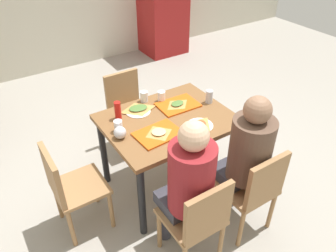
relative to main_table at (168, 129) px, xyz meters
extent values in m
cube|color=#9E998E|center=(0.00, 0.00, -0.68)|extent=(10.00, 10.00, 0.02)
cube|color=brown|center=(0.00, 0.00, 0.09)|extent=(1.09, 0.85, 0.04)
cylinder|color=black|center=(-0.48, -0.37, -0.30)|extent=(0.06, 0.06, 0.74)
cylinder|color=black|center=(0.48, -0.37, -0.30)|extent=(0.06, 0.06, 0.74)
cylinder|color=black|center=(-0.48, 0.37, -0.30)|extent=(0.06, 0.06, 0.74)
cylinder|color=black|center=(0.48, 0.37, -0.30)|extent=(0.06, 0.06, 0.74)
cube|color=#9E7247|center=(-0.27, -0.73, -0.25)|extent=(0.40, 0.40, 0.03)
cube|color=#9E7247|center=(-0.27, -0.91, -0.03)|extent=(0.38, 0.04, 0.40)
cylinder|color=#9E7247|center=(-0.44, -0.56, -0.47)|extent=(0.04, 0.04, 0.41)
cylinder|color=#9E7247|center=(-0.10, -0.56, -0.47)|extent=(0.04, 0.04, 0.41)
cylinder|color=#9E7247|center=(-0.10, -0.90, -0.47)|extent=(0.04, 0.04, 0.41)
cube|color=#9E7247|center=(0.27, -0.73, -0.25)|extent=(0.40, 0.40, 0.03)
cube|color=#9E7247|center=(0.27, -0.91, -0.03)|extent=(0.38, 0.04, 0.40)
cylinder|color=#9E7247|center=(0.10, -0.56, -0.47)|extent=(0.04, 0.04, 0.41)
cylinder|color=#9E7247|center=(0.44, -0.56, -0.47)|extent=(0.04, 0.04, 0.41)
cylinder|color=#9E7247|center=(0.10, -0.90, -0.47)|extent=(0.04, 0.04, 0.41)
cylinder|color=#9E7247|center=(0.44, -0.90, -0.47)|extent=(0.04, 0.04, 0.41)
cube|color=#9E7247|center=(0.00, 0.73, -0.25)|extent=(0.40, 0.40, 0.03)
cube|color=#9E7247|center=(0.00, 0.91, -0.03)|extent=(0.38, 0.04, 0.40)
cylinder|color=#9E7247|center=(0.17, 0.56, -0.47)|extent=(0.04, 0.04, 0.41)
cylinder|color=#9E7247|center=(-0.17, 0.56, -0.47)|extent=(0.04, 0.04, 0.41)
cylinder|color=#9E7247|center=(0.17, 0.90, -0.47)|extent=(0.04, 0.04, 0.41)
cylinder|color=#9E7247|center=(-0.17, 0.90, -0.47)|extent=(0.04, 0.04, 0.41)
cube|color=#9E7247|center=(-0.84, 0.00, -0.25)|extent=(0.40, 0.40, 0.03)
cube|color=#9E7247|center=(-1.02, 0.00, -0.03)|extent=(0.04, 0.38, 0.40)
cylinder|color=#9E7247|center=(-0.67, 0.17, -0.47)|extent=(0.04, 0.04, 0.41)
cylinder|color=#9E7247|center=(-0.67, -0.17, -0.47)|extent=(0.04, 0.04, 0.41)
cylinder|color=#9E7247|center=(-1.01, 0.17, -0.47)|extent=(0.04, 0.04, 0.41)
cylinder|color=#9E7247|center=(-1.01, -0.17, -0.47)|extent=(0.04, 0.04, 0.41)
cylinder|color=#383842|center=(-0.35, -0.50, -0.45)|extent=(0.10, 0.10, 0.44)
cylinder|color=#383842|center=(-0.19, -0.50, -0.45)|extent=(0.10, 0.10, 0.44)
cube|color=#383842|center=(-0.27, -0.60, -0.18)|extent=(0.32, 0.28, 0.10)
cylinder|color=maroon|center=(-0.27, -0.71, 0.13)|extent=(0.32, 0.32, 0.52)
sphere|color=#DBAD89|center=(-0.27, -0.71, 0.48)|extent=(0.20, 0.20, 0.20)
cylinder|color=#383842|center=(0.19, -0.50, -0.45)|extent=(0.10, 0.10, 0.44)
cylinder|color=#383842|center=(0.35, -0.50, -0.45)|extent=(0.10, 0.10, 0.44)
cube|color=#383842|center=(0.27, -0.60, -0.18)|extent=(0.32, 0.28, 0.10)
cylinder|color=brown|center=(0.27, -0.71, 0.13)|extent=(0.32, 0.32, 0.52)
sphere|color=#8C664C|center=(0.27, -0.71, 0.48)|extent=(0.20, 0.20, 0.20)
cube|color=#D85914|center=(-0.19, -0.15, 0.11)|extent=(0.37, 0.28, 0.02)
cube|color=#D85914|center=(0.19, 0.13, 0.11)|extent=(0.37, 0.27, 0.02)
cylinder|color=white|center=(-0.16, 0.23, 0.11)|extent=(0.22, 0.22, 0.01)
cylinder|color=white|center=(0.16, -0.23, 0.11)|extent=(0.22, 0.22, 0.01)
pyramid|color=#C68C47|center=(-0.19, -0.16, 0.13)|extent=(0.18, 0.17, 0.01)
ellipsoid|color=#D8C67F|center=(-0.19, -0.16, 0.14)|extent=(0.13, 0.12, 0.01)
pyramid|color=#C68C47|center=(0.18, 0.12, 0.13)|extent=(0.20, 0.17, 0.01)
ellipsoid|color=#4C7233|center=(0.18, 0.12, 0.14)|extent=(0.14, 0.12, 0.01)
pyramid|color=#C68C47|center=(-0.15, 0.26, 0.12)|extent=(0.27, 0.21, 0.01)
ellipsoid|color=#4C7233|center=(-0.15, 0.26, 0.13)|extent=(0.19, 0.15, 0.01)
pyramid|color=#C68C47|center=(0.14, -0.24, 0.12)|extent=(0.27, 0.24, 0.01)
ellipsoid|color=#B74723|center=(0.14, -0.24, 0.13)|extent=(0.19, 0.17, 0.01)
cylinder|color=white|center=(-0.03, 0.36, 0.16)|extent=(0.07, 0.07, 0.10)
cylinder|color=white|center=(0.03, -0.36, 0.16)|extent=(0.07, 0.07, 0.10)
cylinder|color=white|center=(-0.43, 0.06, 0.16)|extent=(0.07, 0.07, 0.10)
cylinder|color=white|center=(0.11, 0.28, 0.16)|extent=(0.07, 0.07, 0.10)
cylinder|color=#B7BCC6|center=(0.46, 0.02, 0.17)|extent=(0.07, 0.07, 0.12)
cylinder|color=red|center=(-0.35, 0.23, 0.19)|extent=(0.06, 0.06, 0.16)
sphere|color=silver|center=(-0.46, -0.02, 0.16)|extent=(0.10, 0.10, 0.10)
camera|label=1|loc=(-1.28, -1.97, 1.69)|focal=35.44mm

